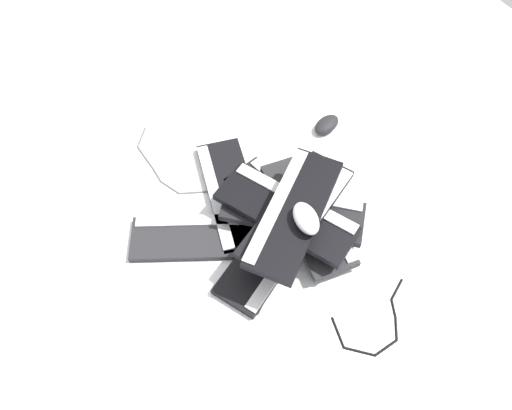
{
  "coord_description": "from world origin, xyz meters",
  "views": [
    {
      "loc": [
        -0.73,
        0.37,
        1.39
      ],
      "look_at": [
        -0.02,
        -0.07,
        0.09
      ],
      "focal_mm": 35.0,
      "sensor_mm": 36.0,
      "label": 1
    }
  ],
  "objects_px": {
    "keyboard_7": "(298,213)",
    "mouse_2": "(239,200)",
    "keyboard_2": "(272,249)",
    "keyboard_6": "(286,212)",
    "keyboard_0": "(231,194)",
    "keyboard_5": "(293,211)",
    "mouse_3": "(325,163)",
    "mouse_5": "(306,218)",
    "keyboard_3": "(285,210)",
    "mouse_4": "(239,198)",
    "mouse_1": "(327,125)",
    "keyboard_8": "(294,212)",
    "mouse_0": "(282,249)",
    "keyboard_1": "(201,237)",
    "keyboard_4": "(308,213)"
  },
  "relations": [
    {
      "from": "mouse_0",
      "to": "mouse_1",
      "type": "relative_size",
      "value": 1.0
    },
    {
      "from": "keyboard_5",
      "to": "mouse_0",
      "type": "height_order",
      "value": "keyboard_5"
    },
    {
      "from": "keyboard_2",
      "to": "mouse_5",
      "type": "xyz_separation_m",
      "value": [
        -0.05,
        -0.08,
        0.19
      ]
    },
    {
      "from": "keyboard_3",
      "to": "mouse_4",
      "type": "xyz_separation_m",
      "value": [
        0.1,
        0.12,
        0.04
      ]
    },
    {
      "from": "mouse_4",
      "to": "keyboard_3",
      "type": "bearing_deg",
      "value": -34.91
    },
    {
      "from": "keyboard_5",
      "to": "keyboard_8",
      "type": "xyz_separation_m",
      "value": [
        -0.05,
        0.04,
        0.09
      ]
    },
    {
      "from": "keyboard_1",
      "to": "mouse_1",
      "type": "height_order",
      "value": "mouse_1"
    },
    {
      "from": "keyboard_5",
      "to": "mouse_3",
      "type": "distance_m",
      "value": 0.26
    },
    {
      "from": "keyboard_2",
      "to": "keyboard_1",
      "type": "bearing_deg",
      "value": 47.47
    },
    {
      "from": "keyboard_0",
      "to": "keyboard_7",
      "type": "height_order",
      "value": "keyboard_7"
    },
    {
      "from": "mouse_0",
      "to": "mouse_3",
      "type": "height_order",
      "value": "mouse_0"
    },
    {
      "from": "keyboard_1",
      "to": "keyboard_2",
      "type": "bearing_deg",
      "value": -132.53
    },
    {
      "from": "mouse_1",
      "to": "mouse_3",
      "type": "xyz_separation_m",
      "value": [
        -0.14,
        0.11,
        0.0
      ]
    },
    {
      "from": "keyboard_0",
      "to": "keyboard_6",
      "type": "distance_m",
      "value": 0.24
    },
    {
      "from": "keyboard_2",
      "to": "keyboard_5",
      "type": "xyz_separation_m",
      "value": [
        0.05,
        -0.11,
        0.06
      ]
    },
    {
      "from": "keyboard_0",
      "to": "keyboard_2",
      "type": "distance_m",
      "value": 0.25
    },
    {
      "from": "keyboard_7",
      "to": "mouse_1",
      "type": "height_order",
      "value": "keyboard_7"
    },
    {
      "from": "keyboard_7",
      "to": "mouse_5",
      "type": "xyz_separation_m",
      "value": [
        -0.06,
        0.02,
        0.07
      ]
    },
    {
      "from": "keyboard_1",
      "to": "mouse_4",
      "type": "xyz_separation_m",
      "value": [
        0.04,
        -0.16,
        0.04
      ]
    },
    {
      "from": "keyboard_2",
      "to": "keyboard_3",
      "type": "height_order",
      "value": "same"
    },
    {
      "from": "keyboard_6",
      "to": "mouse_3",
      "type": "xyz_separation_m",
      "value": [
        0.14,
        -0.26,
        -0.08
      ]
    },
    {
      "from": "keyboard_3",
      "to": "keyboard_8",
      "type": "xyz_separation_m",
      "value": [
        -0.09,
        0.04,
        0.15
      ]
    },
    {
      "from": "keyboard_7",
      "to": "mouse_2",
      "type": "xyz_separation_m",
      "value": [
        0.18,
        0.1,
        -0.08
      ]
    },
    {
      "from": "keyboard_3",
      "to": "keyboard_2",
      "type": "bearing_deg",
      "value": 131.44
    },
    {
      "from": "keyboard_3",
      "to": "keyboard_5",
      "type": "bearing_deg",
      "value": 176.33
    },
    {
      "from": "keyboard_8",
      "to": "mouse_1",
      "type": "xyz_separation_m",
      "value": [
        0.32,
        -0.37,
        -0.14
      ]
    },
    {
      "from": "mouse_5",
      "to": "mouse_2",
      "type": "bearing_deg",
      "value": 30.62
    },
    {
      "from": "keyboard_1",
      "to": "keyboard_5",
      "type": "xyz_separation_m",
      "value": [
        -0.1,
        -0.28,
        0.06
      ]
    },
    {
      "from": "keyboard_0",
      "to": "mouse_4",
      "type": "xyz_separation_m",
      "value": [
        -0.05,
        -0.0,
        0.04
      ]
    },
    {
      "from": "keyboard_5",
      "to": "mouse_4",
      "type": "distance_m",
      "value": 0.18
    },
    {
      "from": "mouse_0",
      "to": "keyboard_7",
      "type": "bearing_deg",
      "value": -49.37
    },
    {
      "from": "keyboard_3",
      "to": "keyboard_7",
      "type": "bearing_deg",
      "value": 167.39
    },
    {
      "from": "keyboard_6",
      "to": "mouse_5",
      "type": "xyz_separation_m",
      "value": [
        -0.09,
        0.0,
        0.1
      ]
    },
    {
      "from": "keyboard_3",
      "to": "mouse_1",
      "type": "xyz_separation_m",
      "value": [
        0.22,
        -0.33,
        0.01
      ]
    },
    {
      "from": "keyboard_0",
      "to": "keyboard_4",
      "type": "height_order",
      "value": "keyboard_4"
    },
    {
      "from": "mouse_0",
      "to": "mouse_3",
      "type": "xyz_separation_m",
      "value": [
        0.21,
        -0.32,
        -0.03
      ]
    },
    {
      "from": "mouse_1",
      "to": "mouse_2",
      "type": "bearing_deg",
      "value": 1.14
    },
    {
      "from": "keyboard_6",
      "to": "keyboard_5",
      "type": "bearing_deg",
      "value": -74.33
    },
    {
      "from": "keyboard_5",
      "to": "keyboard_6",
      "type": "height_order",
      "value": "keyboard_6"
    },
    {
      "from": "keyboard_6",
      "to": "mouse_4",
      "type": "relative_size",
      "value": 4.2
    },
    {
      "from": "keyboard_6",
      "to": "mouse_0",
      "type": "distance_m",
      "value": 0.11
    },
    {
      "from": "keyboard_4",
      "to": "mouse_2",
      "type": "distance_m",
      "value": 0.23
    },
    {
      "from": "keyboard_6",
      "to": "mouse_2",
      "type": "bearing_deg",
      "value": 29.49
    },
    {
      "from": "mouse_3",
      "to": "mouse_5",
      "type": "relative_size",
      "value": 1.0
    },
    {
      "from": "keyboard_4",
      "to": "mouse_1",
      "type": "distance_m",
      "value": 0.4
    },
    {
      "from": "keyboard_2",
      "to": "keyboard_6",
      "type": "height_order",
      "value": "keyboard_6"
    },
    {
      "from": "keyboard_2",
      "to": "mouse_5",
      "type": "relative_size",
      "value": 4.2
    },
    {
      "from": "mouse_3",
      "to": "keyboard_7",
      "type": "bearing_deg",
      "value": -25.16
    },
    {
      "from": "keyboard_1",
      "to": "mouse_2",
      "type": "xyz_separation_m",
      "value": [
        0.04,
        -0.16,
        0.04
      ]
    },
    {
      "from": "keyboard_6",
      "to": "keyboard_8",
      "type": "height_order",
      "value": "keyboard_8"
    }
  ]
}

